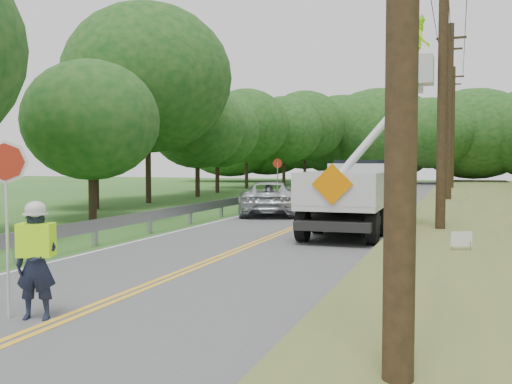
% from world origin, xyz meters
% --- Properties ---
extents(ground, '(140.00, 140.00, 0.00)m').
position_xyz_m(ground, '(0.00, 0.00, 0.00)').
color(ground, '#2F5922').
rests_on(ground, ground).
extents(road, '(7.20, 96.00, 0.03)m').
position_xyz_m(road, '(0.00, 14.00, 0.01)').
color(road, '#555457').
rests_on(road, ground).
extents(guardrail, '(0.18, 48.00, 0.77)m').
position_xyz_m(guardrail, '(-4.02, 14.91, 0.55)').
color(guardrail, gray).
rests_on(guardrail, ground).
extents(utility_poles, '(1.60, 43.30, 10.00)m').
position_xyz_m(utility_poles, '(5.00, 17.02, 5.27)').
color(utility_poles, black).
rests_on(utility_poles, ground).
extents(tall_grass_verge, '(7.00, 96.00, 0.30)m').
position_xyz_m(tall_grass_verge, '(7.10, 14.00, 0.15)').
color(tall_grass_verge, '#546833').
rests_on(tall_grass_verge, ground).
extents(treeline_left, '(10.88, 54.87, 11.43)m').
position_xyz_m(treeline_left, '(-10.87, 27.61, 5.80)').
color(treeline_left, '#332319').
rests_on(treeline_left, ground).
extents(treeline_horizon, '(56.71, 14.00, 10.56)m').
position_xyz_m(treeline_horizon, '(1.36, 56.22, 5.50)').
color(treeline_horizon, '#124415').
rests_on(treeline_horizon, ground).
extents(flagger, '(1.04, 0.61, 2.67)m').
position_xyz_m(flagger, '(-0.39, -2.65, 0.97)').
color(flagger, '#191E33').
rests_on(flagger, road).
extents(bucket_truck, '(3.75, 7.01, 6.81)m').
position_xyz_m(bucket_truck, '(2.34, 10.22, 1.55)').
color(bucket_truck, black).
rests_on(bucket_truck, road).
extents(suv_silver, '(3.85, 5.77, 1.47)m').
position_xyz_m(suv_silver, '(-2.48, 14.73, 0.75)').
color(suv_silver, silver).
rests_on(suv_silver, road).
extents(suv_darkgrey, '(3.24, 5.55, 1.51)m').
position_xyz_m(suv_darkgrey, '(-2.31, 22.06, 0.78)').
color(suv_darkgrey, '#37383F').
rests_on(suv_darkgrey, road).
extents(stop_sign_permanent, '(0.55, 0.06, 2.57)m').
position_xyz_m(stop_sign_permanent, '(-4.14, 21.18, 1.71)').
color(stop_sign_permanent, gray).
rests_on(stop_sign_permanent, ground).
extents(yard_sign, '(0.48, 0.22, 0.73)m').
position_xyz_m(yard_sign, '(5.60, 4.67, 0.53)').
color(yard_sign, white).
rests_on(yard_sign, ground).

